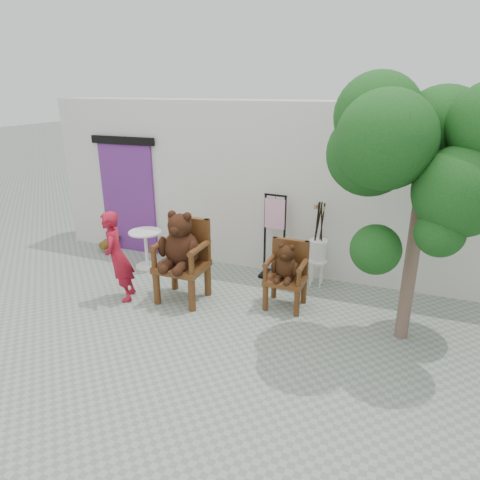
{
  "coord_description": "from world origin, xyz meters",
  "views": [
    {
      "loc": [
        2.13,
        -4.39,
        3.23
      ],
      "look_at": [
        -0.17,
        1.49,
        0.95
      ],
      "focal_mm": 32.0,
      "sensor_mm": 36.0,
      "label": 1
    }
  ],
  "objects_px": {
    "chair_small": "(287,269)",
    "person": "(118,257)",
    "chair_big": "(182,249)",
    "stool_bucket": "(318,250)",
    "tree": "(423,152)",
    "display_stand": "(274,246)",
    "cafe_table": "(146,245)"
  },
  "relations": [
    {
      "from": "display_stand",
      "to": "tree",
      "type": "relative_size",
      "value": 0.44
    },
    {
      "from": "person",
      "to": "tree",
      "type": "height_order",
      "value": "tree"
    },
    {
      "from": "cafe_table",
      "to": "stool_bucket",
      "type": "relative_size",
      "value": 0.48
    },
    {
      "from": "cafe_table",
      "to": "tree",
      "type": "xyz_separation_m",
      "value": [
        4.51,
        -0.89,
        2.07
      ]
    },
    {
      "from": "chair_small",
      "to": "person",
      "type": "height_order",
      "value": "person"
    },
    {
      "from": "chair_small",
      "to": "stool_bucket",
      "type": "distance_m",
      "value": 0.94
    },
    {
      "from": "chair_small",
      "to": "chair_big",
      "type": "bearing_deg",
      "value": -166.8
    },
    {
      "from": "chair_small",
      "to": "tree",
      "type": "xyz_separation_m",
      "value": [
        1.66,
        -0.37,
        1.89
      ]
    },
    {
      "from": "stool_bucket",
      "to": "tree",
      "type": "bearing_deg",
      "value": -42.82
    },
    {
      "from": "chair_small",
      "to": "tree",
      "type": "relative_size",
      "value": 0.3
    },
    {
      "from": "cafe_table",
      "to": "person",
      "type": "bearing_deg",
      "value": -75.43
    },
    {
      "from": "display_stand",
      "to": "chair_big",
      "type": "bearing_deg",
      "value": -125.69
    },
    {
      "from": "chair_small",
      "to": "cafe_table",
      "type": "height_order",
      "value": "chair_small"
    },
    {
      "from": "chair_big",
      "to": "stool_bucket",
      "type": "relative_size",
      "value": 1.01
    },
    {
      "from": "person",
      "to": "cafe_table",
      "type": "relative_size",
      "value": 2.05
    },
    {
      "from": "cafe_table",
      "to": "chair_small",
      "type": "bearing_deg",
      "value": -10.23
    },
    {
      "from": "person",
      "to": "display_stand",
      "type": "bearing_deg",
      "value": 104.75
    },
    {
      "from": "person",
      "to": "stool_bucket",
      "type": "relative_size",
      "value": 0.99
    },
    {
      "from": "chair_small",
      "to": "display_stand",
      "type": "bearing_deg",
      "value": 117.18
    },
    {
      "from": "chair_big",
      "to": "tree",
      "type": "bearing_deg",
      "value": -0.02
    },
    {
      "from": "chair_big",
      "to": "display_stand",
      "type": "bearing_deg",
      "value": 50.11
    },
    {
      "from": "stool_bucket",
      "to": "person",
      "type": "bearing_deg",
      "value": -149.69
    },
    {
      "from": "stool_bucket",
      "to": "tree",
      "type": "height_order",
      "value": "tree"
    },
    {
      "from": "person",
      "to": "stool_bucket",
      "type": "bearing_deg",
      "value": 95.31
    },
    {
      "from": "cafe_table",
      "to": "tree",
      "type": "height_order",
      "value": "tree"
    },
    {
      "from": "cafe_table",
      "to": "stool_bucket",
      "type": "bearing_deg",
      "value": 6.93
    },
    {
      "from": "person",
      "to": "cafe_table",
      "type": "height_order",
      "value": "person"
    },
    {
      "from": "chair_big",
      "to": "display_stand",
      "type": "height_order",
      "value": "display_stand"
    },
    {
      "from": "chair_big",
      "to": "stool_bucket",
      "type": "height_order",
      "value": "chair_big"
    },
    {
      "from": "display_stand",
      "to": "tree",
      "type": "xyz_separation_m",
      "value": [
        2.15,
        -1.31,
        1.93
      ]
    },
    {
      "from": "display_stand",
      "to": "person",
      "type": "bearing_deg",
      "value": -136.05
    },
    {
      "from": "tree",
      "to": "person",
      "type": "bearing_deg",
      "value": -174.87
    }
  ]
}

